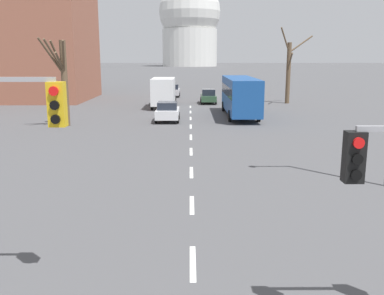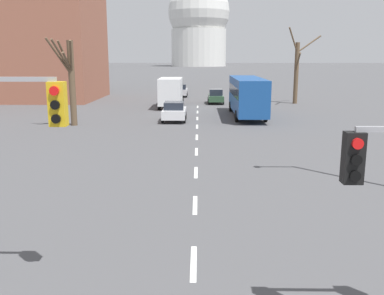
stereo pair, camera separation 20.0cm
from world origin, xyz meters
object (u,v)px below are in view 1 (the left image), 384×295
sedan_near_right (168,111)px  city_bus (240,94)px  sedan_near_left (208,96)px  delivery_truck (164,91)px  sedan_mid_centre (173,90)px  traffic_signal_near_left (0,125)px

sedan_near_right → city_bus: size_ratio=0.36×
sedan_near_left → delivery_truck: size_ratio=0.56×
sedan_near_left → delivery_truck: 6.38m
sedan_mid_centre → sedan_near_left: bearing=-63.4°
traffic_signal_near_left → sedan_mid_centre: 49.72m
city_bus → delivery_truck: (-7.32, 7.18, -0.35)m
sedan_mid_centre → sedan_near_right: bearing=-88.9°
sedan_near_left → sedan_mid_centre: bearing=116.6°
traffic_signal_near_left → sedan_near_right: bearing=85.1°
traffic_signal_near_left → city_bus: traffic_signal_near_left is taller
traffic_signal_near_left → sedan_near_left: traffic_signal_near_left is taller
delivery_truck → city_bus: bearing=-44.4°
sedan_near_right → delivery_truck: bearing=95.1°
traffic_signal_near_left → sedan_near_right: 26.79m
city_bus → sedan_near_left: bearing=102.1°
sedan_near_left → sedan_near_right: sedan_near_left is taller
delivery_truck → traffic_signal_near_left: bearing=-92.1°
sedan_mid_centre → delivery_truck: size_ratio=0.63×
sedan_mid_centre → delivery_truck: 12.94m
city_bus → delivery_truck: city_bus is taller
sedan_mid_centre → city_bus: (6.87, -20.08, 1.22)m
traffic_signal_near_left → city_bus: 30.82m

